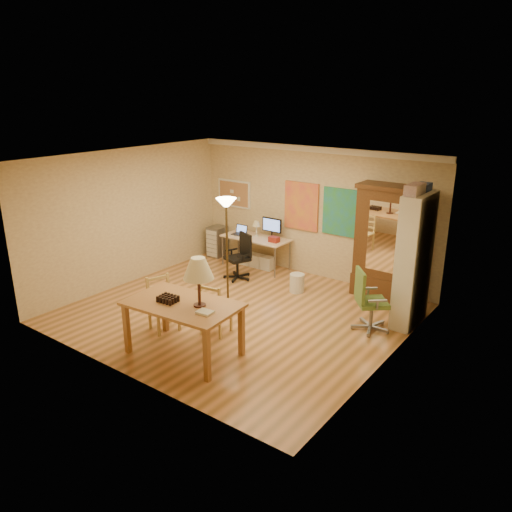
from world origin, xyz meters
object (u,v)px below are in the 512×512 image
Objects in this scene: dining_table at (188,294)px; computer_desk at (258,249)px; office_chair_green at (369,314)px; bookshelf at (414,261)px; armoire at (386,250)px; office_chair_black at (239,267)px.

dining_table reaches higher than computer_desk.
office_chair_green is 0.47× the size of bookshelf.
office_chair_green is at bearing -123.97° from bookshelf.
office_chair_green is at bearing -22.71° from computer_desk.
office_chair_green is 1.64m from armoire.
armoire is 1.15m from bookshelf.
bookshelf is (0.43, 0.64, 0.83)m from office_chair_green.
computer_desk reaches higher than office_chair_black.
dining_table is at bearing -127.12° from office_chair_green.
armoire is (2.90, 0.08, 0.51)m from computer_desk.
armoire is (2.80, 0.88, 0.68)m from office_chair_black.
computer_desk is 3.55m from office_chair_green.
office_chair_black is at bearing 169.72° from office_chair_green.
office_chair_green is (3.27, -1.37, -0.14)m from computer_desk.
bookshelf is (0.80, -0.82, 0.17)m from armoire.
bookshelf is (2.20, 2.98, 0.13)m from dining_table.
dining_table is 1.80× the size of office_chair_black.
bookshelf is at bearing 0.97° from office_chair_black.
office_chair_green is at bearing -10.28° from office_chair_black.
dining_table is 0.77× the size of bookshelf.
armoire is (-0.37, 1.45, 0.66)m from office_chair_green.
office_chair_black is 0.43× the size of bookshelf.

